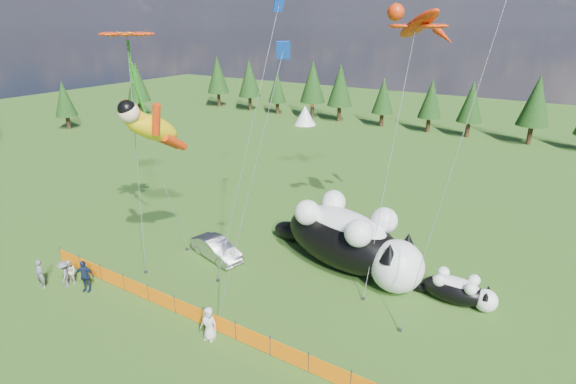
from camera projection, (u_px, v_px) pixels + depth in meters
name	position (u px, v px, depth m)	size (l,w,h in m)	color
ground	(227.00, 291.00, 25.43)	(160.00, 160.00, 0.00)	#0F3609
safety_fence	(189.00, 311.00, 22.88)	(22.06, 0.06, 1.10)	#262626
tree_line	(441.00, 104.00, 59.63)	(90.00, 4.00, 8.00)	black
festival_tents	(525.00, 142.00, 51.16)	(50.00, 3.20, 2.80)	white
cat_large	(349.00, 239.00, 27.30)	(11.19, 5.96, 4.10)	black
cat_small	(458.00, 290.00, 24.18)	(4.59, 1.67, 1.66)	black
car	(217.00, 249.00, 28.83)	(1.39, 4.00, 1.32)	#B7B7BC
spectator_a	(40.00, 274.00, 25.52)	(0.64, 0.42, 1.75)	slate
spectator_b	(70.00, 273.00, 25.87)	(0.75, 0.44, 1.54)	beige
spectator_c	(85.00, 276.00, 25.18)	(1.12, 0.57, 1.91)	#16223D
spectator_d	(64.00, 275.00, 25.61)	(1.04, 0.54, 1.61)	slate
spectator_e	(209.00, 324.00, 21.34)	(0.86, 0.56, 1.77)	beige
superhero_kite	(152.00, 128.00, 25.29)	(4.20, 4.58, 10.86)	yellow
gecko_kite	(418.00, 24.00, 26.50)	(6.68, 11.61, 16.39)	red
flower_kite	(127.00, 37.00, 25.70)	(4.35, 4.66, 13.94)	red
diamond_kite_a	(277.00, 15.00, 26.07)	(0.66, 7.18, 16.60)	#0C3BB9
diamond_kite_c	(280.00, 62.00, 19.12)	(2.93, 3.05, 14.07)	#0C3BB9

